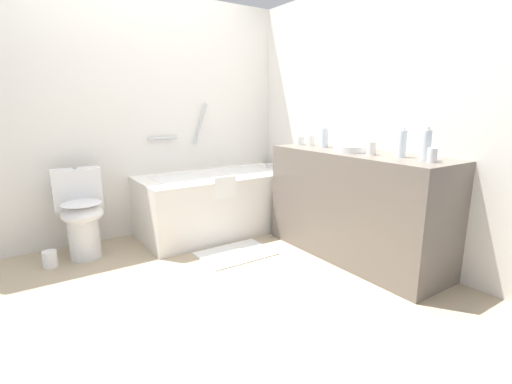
# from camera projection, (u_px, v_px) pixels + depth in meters

# --- Properties ---
(ground_plane) EXTENTS (4.11, 4.11, 0.00)m
(ground_plane) POSITION_uv_depth(u_px,v_px,m) (201.00, 281.00, 2.77)
(ground_plane) COLOR tan
(wall_back_tiled) EXTENTS (3.51, 0.10, 2.30)m
(wall_back_tiled) POSITION_uv_depth(u_px,v_px,m) (135.00, 117.00, 3.61)
(wall_back_tiled) COLOR silver
(wall_back_tiled) RESTS_ON ground_plane
(wall_right_mirror) EXTENTS (0.10, 3.05, 2.30)m
(wall_right_mirror) POSITION_uv_depth(u_px,v_px,m) (359.00, 118.00, 3.38)
(wall_right_mirror) COLOR silver
(wall_right_mirror) RESTS_ON ground_plane
(bathtub) EXTENTS (1.59, 0.77, 1.29)m
(bathtub) POSITION_uv_depth(u_px,v_px,m) (220.00, 200.00, 3.82)
(bathtub) COLOR white
(bathtub) RESTS_ON ground_plane
(toilet) EXTENTS (0.39, 0.49, 0.76)m
(toilet) POSITION_uv_depth(u_px,v_px,m) (81.00, 213.00, 3.15)
(toilet) COLOR white
(toilet) RESTS_ON ground_plane
(vanity_counter) EXTENTS (0.54, 1.58, 0.90)m
(vanity_counter) POSITION_uv_depth(u_px,v_px,m) (355.00, 206.00, 3.13)
(vanity_counter) COLOR #6B6056
(vanity_counter) RESTS_ON ground_plane
(sink_basin) EXTENTS (0.31, 0.31, 0.05)m
(sink_basin) POSITION_uv_depth(u_px,v_px,m) (352.00, 148.00, 3.06)
(sink_basin) COLOR white
(sink_basin) RESTS_ON vanity_counter
(sink_faucet) EXTENTS (0.13, 0.15, 0.06)m
(sink_faucet) POSITION_uv_depth(u_px,v_px,m) (367.00, 147.00, 3.15)
(sink_faucet) COLOR #A8A8AD
(sink_faucet) RESTS_ON vanity_counter
(water_bottle_0) EXTENTS (0.06, 0.06, 0.22)m
(water_bottle_0) POSITION_uv_depth(u_px,v_px,m) (402.00, 144.00, 2.70)
(water_bottle_0) COLOR silver
(water_bottle_0) RESTS_ON vanity_counter
(water_bottle_1) EXTENTS (0.07, 0.07, 0.23)m
(water_bottle_1) POSITION_uv_depth(u_px,v_px,m) (426.00, 145.00, 2.55)
(water_bottle_1) COLOR silver
(water_bottle_1) RESTS_ON vanity_counter
(water_bottle_2) EXTENTS (0.07, 0.07, 0.19)m
(water_bottle_2) POSITION_uv_depth(u_px,v_px,m) (324.00, 137.00, 3.35)
(water_bottle_2) COLOR silver
(water_bottle_2) RESTS_ON vanity_counter
(drinking_glass_0) EXTENTS (0.07, 0.07, 0.10)m
(drinking_glass_0) POSITION_uv_depth(u_px,v_px,m) (371.00, 148.00, 2.86)
(drinking_glass_0) COLOR white
(drinking_glass_0) RESTS_ON vanity_counter
(drinking_glass_1) EXTENTS (0.06, 0.06, 0.10)m
(drinking_glass_1) POSITION_uv_depth(u_px,v_px,m) (432.00, 155.00, 2.48)
(drinking_glass_1) COLOR white
(drinking_glass_1) RESTS_ON vanity_counter
(drinking_glass_2) EXTENTS (0.08, 0.08, 0.08)m
(drinking_glass_2) POSITION_uv_depth(u_px,v_px,m) (300.00, 141.00, 3.55)
(drinking_glass_2) COLOR white
(drinking_glass_2) RESTS_ON vanity_counter
(drinking_glass_3) EXTENTS (0.07, 0.07, 0.10)m
(drinking_glass_3) POSITION_uv_depth(u_px,v_px,m) (311.00, 140.00, 3.49)
(drinking_glass_3) COLOR white
(drinking_glass_3) RESTS_ON vanity_counter
(bath_mat) EXTENTS (0.63, 0.44, 0.01)m
(bath_mat) POSITION_uv_depth(u_px,v_px,m) (236.00, 253.00, 3.27)
(bath_mat) COLOR white
(bath_mat) RESTS_ON ground_plane
(toilet_paper_roll) EXTENTS (0.11, 0.11, 0.13)m
(toilet_paper_roll) POSITION_uv_depth(u_px,v_px,m) (50.00, 259.00, 3.00)
(toilet_paper_roll) COLOR white
(toilet_paper_roll) RESTS_ON ground_plane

